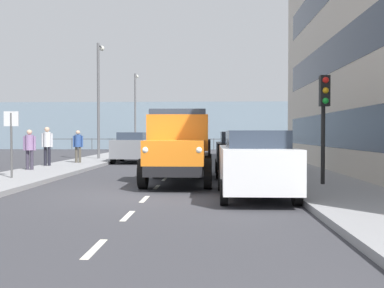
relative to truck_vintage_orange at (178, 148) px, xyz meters
The scene contains 17 objects.
ground_plane 8.44m from the truck_vintage_orange, 85.81° to the right, with size 80.00×80.00×0.00m, color #38383D.
sidewalk_left 9.54m from the truck_vintage_orange, 118.47° to the right, with size 2.77×42.21×0.15m, color gray.
sidewalk_right 10.18m from the truck_vintage_orange, 55.45° to the right, with size 2.77×42.21×0.15m, color gray.
road_centreline_markings 6.90m from the truck_vintage_orange, 84.85° to the right, with size 0.12×36.89×0.01m.
sea_horizon 32.47m from the truck_vintage_orange, 88.92° to the right, with size 80.00×0.80×5.00m, color gray.
seawall_railing 28.84m from the truck_vintage_orange, 88.79° to the right, with size 28.08×0.08×1.20m.
truck_vintage_orange is the anchor object (origin of this frame).
car_white_kerbside_near 3.73m from the truck_vintage_orange, 125.96° to the left, with size 1.84×4.20×1.72m.
car_black_kerbside_1 3.67m from the truck_vintage_orange, 126.67° to the right, with size 1.88×3.84×1.72m.
car_grey_oppositeside_0 11.30m from the truck_vintage_orange, 72.46° to the right, with size 1.86×4.15×1.72m.
pedestrian_near_railing 7.44m from the truck_vintage_orange, 29.67° to the right, with size 0.53×0.34×1.67m.
pedestrian_by_lamp 8.89m from the truck_vintage_orange, 42.28° to the right, with size 0.53×0.34×1.81m.
pedestrian_in_dark_coat 10.06m from the truck_vintage_orange, 54.83° to the right, with size 0.53×0.34×1.67m.
traffic_light_near 4.74m from the truck_vintage_orange, 164.09° to the left, with size 0.28×0.41×3.20m.
lamp_post_promenade 13.85m from the truck_vintage_orange, 65.05° to the right, with size 0.32×1.14×6.95m.
lamp_post_far 25.79m from the truck_vintage_orange, 77.31° to the right, with size 0.32×1.14×6.85m.
street_sign 5.73m from the truck_vintage_orange, ahead, with size 0.50×0.07×2.25m.
Camera 1 is at (-1.65, 11.97, 1.64)m, focal length 41.59 mm.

